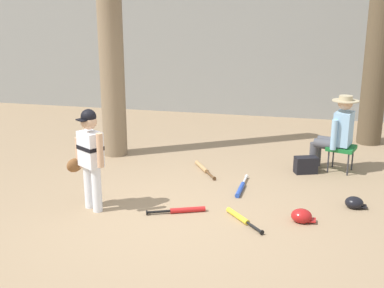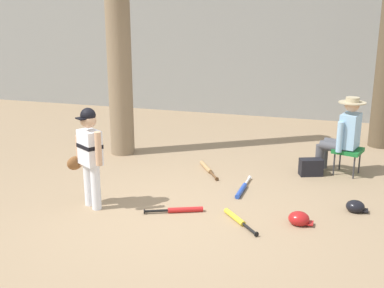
% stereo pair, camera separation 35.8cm
% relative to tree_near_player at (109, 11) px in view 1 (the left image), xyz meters
% --- Properties ---
extents(ground_plane, '(60.00, 60.00, 0.00)m').
position_rel_tree_near_player_xyz_m(ground_plane, '(1.70, -2.41, -2.41)').
color(ground_plane, '#937A5B').
extents(concrete_back_wall, '(18.00, 0.36, 2.69)m').
position_rel_tree_near_player_xyz_m(concrete_back_wall, '(1.70, 3.81, -1.07)').
color(concrete_back_wall, gray).
rests_on(concrete_back_wall, ground).
extents(tree_near_player, '(0.60, 0.60, 5.43)m').
position_rel_tree_near_player_xyz_m(tree_near_player, '(0.00, 0.00, 0.00)').
color(tree_near_player, '#7F6B51').
rests_on(tree_near_player, ground).
extents(tree_behind_spectator, '(0.63, 0.63, 4.92)m').
position_rel_tree_near_player_xyz_m(tree_behind_spectator, '(4.37, 1.79, -0.26)').
color(tree_behind_spectator, brown).
rests_on(tree_behind_spectator, ground).
extents(young_ballplayer, '(0.61, 0.37, 1.31)m').
position_rel_tree_near_player_xyz_m(young_ballplayer, '(0.62, -2.30, -1.67)').
color(young_ballplayer, white).
rests_on(young_ballplayer, ground).
extents(folding_stool, '(0.50, 0.50, 0.41)m').
position_rel_tree_near_player_xyz_m(folding_stool, '(3.77, -0.02, -2.05)').
color(folding_stool, '#196B2D').
rests_on(folding_stool, ground).
extents(seated_spectator, '(0.68, 0.53, 1.20)m').
position_rel_tree_near_player_xyz_m(seated_spectator, '(3.67, 0.01, -1.77)').
color(seated_spectator, '#47474C').
rests_on(seated_spectator, ground).
extents(handbag_beside_stool, '(0.38, 0.29, 0.26)m').
position_rel_tree_near_player_xyz_m(handbag_beside_stool, '(3.25, -0.24, -2.28)').
color(handbag_beside_stool, black).
rests_on(handbag_beside_stool, ground).
extents(bat_blue_youth, '(0.08, 0.82, 0.07)m').
position_rel_tree_near_player_xyz_m(bat_blue_youth, '(2.38, -1.20, -2.38)').
color(bat_blue_youth, '#2347AD').
rests_on(bat_blue_youth, ground).
extents(bat_yellow_trainer, '(0.53, 0.59, 0.07)m').
position_rel_tree_near_player_xyz_m(bat_yellow_trainer, '(2.51, -2.19, -2.38)').
color(bat_yellow_trainer, yellow).
rests_on(bat_yellow_trainer, ground).
extents(bat_red_barrel, '(0.71, 0.35, 0.07)m').
position_rel_tree_near_player_xyz_m(bat_red_barrel, '(1.78, -2.14, -2.38)').
color(bat_red_barrel, red).
rests_on(bat_red_barrel, ground).
extents(bat_wood_tan, '(0.49, 0.73, 0.07)m').
position_rel_tree_near_player_xyz_m(bat_wood_tan, '(1.67, -0.48, -2.38)').
color(bat_wood_tan, tan).
rests_on(bat_wood_tan, ground).
extents(batting_helmet_red, '(0.30, 0.23, 0.17)m').
position_rel_tree_near_player_xyz_m(batting_helmet_red, '(3.23, -2.06, -2.34)').
color(batting_helmet_red, '#A81919').
rests_on(batting_helmet_red, ground).
extents(batting_helmet_black, '(0.27, 0.21, 0.16)m').
position_rel_tree_near_player_xyz_m(batting_helmet_black, '(3.88, -1.47, -2.35)').
color(batting_helmet_black, black).
rests_on(batting_helmet_black, ground).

